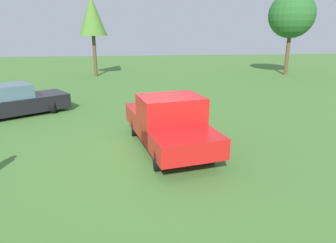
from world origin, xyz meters
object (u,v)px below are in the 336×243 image
object	(u,v)px
sedan_near	(11,102)
tree_back_right	(92,17)
tree_back_left	(292,15)
pickup_truck	(169,122)

from	to	relation	value
sedan_near	tree_back_right	distance (m)	13.52
tree_back_left	sedan_near	bearing A→B (deg)	-59.69
sedan_near	tree_back_right	xyz separation A→B (m)	(-12.59, 2.56, 4.21)
pickup_truck	tree_back_right	world-z (taller)	tree_back_right
sedan_near	tree_back_right	world-z (taller)	tree_back_right
sedan_near	tree_back_left	distance (m)	22.75
pickup_truck	tree_back_right	distance (m)	18.43
tree_back_left	tree_back_right	distance (m)	16.76
pickup_truck	tree_back_left	xyz separation A→B (m)	(-16.22, 12.63, 4.11)
pickup_truck	sedan_near	distance (m)	8.28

